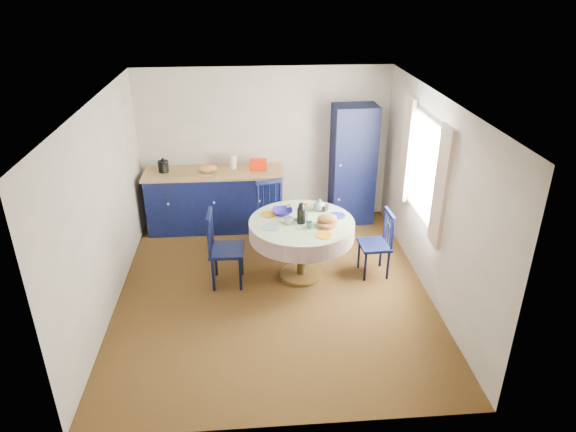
% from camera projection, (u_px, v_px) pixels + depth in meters
% --- Properties ---
extents(floor, '(4.50, 4.50, 0.00)m').
position_uv_depth(floor, '(274.00, 289.00, 6.77)').
color(floor, black).
rests_on(floor, ground).
extents(ceiling, '(4.50, 4.50, 0.00)m').
position_uv_depth(ceiling, '(271.00, 100.00, 5.68)').
color(ceiling, white).
rests_on(ceiling, wall_back).
extents(wall_back, '(4.00, 0.02, 2.50)m').
position_uv_depth(wall_back, '(265.00, 146.00, 8.24)').
color(wall_back, silver).
rests_on(wall_back, floor).
extents(wall_left, '(0.02, 4.50, 2.50)m').
position_uv_depth(wall_left, '(104.00, 209.00, 6.08)').
color(wall_left, silver).
rests_on(wall_left, floor).
extents(wall_right, '(0.02, 4.50, 2.50)m').
position_uv_depth(wall_right, '(433.00, 198.00, 6.37)').
color(wall_right, silver).
rests_on(wall_right, floor).
extents(window, '(0.10, 1.74, 1.45)m').
position_uv_depth(window, '(424.00, 169.00, 6.52)').
color(window, white).
rests_on(window, wall_right).
extents(kitchen_counter, '(2.17, 0.68, 1.21)m').
position_uv_depth(kitchen_counter, '(215.00, 199.00, 8.20)').
color(kitchen_counter, black).
rests_on(kitchen_counter, floor).
extents(pantry_cabinet, '(0.70, 0.52, 1.94)m').
position_uv_depth(pantry_cabinet, '(353.00, 165.00, 8.24)').
color(pantry_cabinet, black).
rests_on(pantry_cabinet, floor).
extents(dining_table, '(1.39, 1.39, 1.12)m').
position_uv_depth(dining_table, '(302.00, 230.00, 6.76)').
color(dining_table, brown).
rests_on(dining_table, floor).
extents(chair_left, '(0.46, 0.48, 1.04)m').
position_uv_depth(chair_left, '(223.00, 248.00, 6.69)').
color(chair_left, black).
rests_on(chair_left, floor).
extents(chair_far, '(0.53, 0.52, 0.99)m').
position_uv_depth(chair_far, '(272.00, 213.00, 7.70)').
color(chair_far, black).
rests_on(chair_far, floor).
extents(chair_right, '(0.41, 0.43, 0.93)m').
position_uv_depth(chair_right, '(377.00, 243.00, 6.94)').
color(chair_right, black).
rests_on(chair_right, floor).
extents(mug_a, '(0.12, 0.12, 0.09)m').
position_uv_depth(mug_a, '(289.00, 220.00, 6.62)').
color(mug_a, silver).
rests_on(mug_a, dining_table).
extents(mug_b, '(0.09, 0.09, 0.08)m').
position_uv_depth(mug_b, '(309.00, 225.00, 6.51)').
color(mug_b, '#337A6C').
rests_on(mug_b, dining_table).
extents(mug_c, '(0.11, 0.11, 0.09)m').
position_uv_depth(mug_c, '(325.00, 208.00, 6.96)').
color(mug_c, black).
rests_on(mug_c, dining_table).
extents(mug_d, '(0.09, 0.09, 0.08)m').
position_uv_depth(mug_d, '(289.00, 207.00, 7.00)').
color(mug_d, silver).
rests_on(mug_d, dining_table).
extents(cobalt_bowl, '(0.27, 0.27, 0.07)m').
position_uv_depth(cobalt_bowl, '(282.00, 212.00, 6.88)').
color(cobalt_bowl, navy).
rests_on(cobalt_bowl, dining_table).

